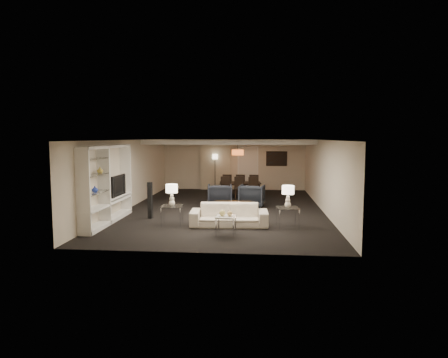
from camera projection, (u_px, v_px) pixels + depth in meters
name	position (u px, v px, depth m)	size (l,w,h in m)	color
floor	(224.00, 209.00, 14.44)	(11.00, 11.00, 0.00)	black
ceiling	(224.00, 140.00, 14.18)	(7.00, 11.00, 0.02)	silver
wall_back	(234.00, 164.00, 19.76)	(7.00, 0.02, 2.50)	beige
wall_front	(202.00, 198.00, 8.86)	(7.00, 0.02, 2.50)	beige
wall_left	(129.00, 174.00, 14.62)	(0.02, 11.00, 2.50)	beige
wall_right	(323.00, 176.00, 14.00)	(0.02, 11.00, 2.50)	beige
ceiling_soffit	(231.00, 142.00, 17.66)	(7.00, 4.00, 0.20)	silver
curtains	(216.00, 165.00, 19.77)	(1.50, 0.12, 2.40)	beige
door	(248.00, 169.00, 19.69)	(0.90, 0.05, 2.10)	silver
painting	(277.00, 159.00, 19.50)	(0.95, 0.04, 0.65)	#142D38
media_unit	(107.00, 184.00, 12.04)	(0.38, 3.40, 2.35)	white
pendant_light	(238.00, 152.00, 17.68)	(0.52, 0.52, 0.24)	#D8591E
sofa	(229.00, 215.00, 11.68)	(2.25, 0.88, 0.66)	beige
coffee_table	(233.00, 209.00, 13.28)	(1.24, 0.72, 0.44)	black
armchair_left	(220.00, 195.00, 14.99)	(0.89, 0.92, 0.84)	black
armchair_right	(252.00, 196.00, 14.89)	(0.89, 0.92, 0.84)	black
side_table_left	(172.00, 215.00, 11.84)	(0.62, 0.62, 0.58)	white
side_table_right	(288.00, 217.00, 11.54)	(0.62, 0.62, 0.58)	white
table_lamp_left	(172.00, 195.00, 11.77)	(0.35, 0.35, 0.64)	white
table_lamp_right	(288.00, 197.00, 11.47)	(0.35, 0.35, 0.64)	white
marble_table	(226.00, 226.00, 10.60)	(0.51, 0.51, 0.51)	white
gold_gourd_a	(222.00, 213.00, 10.57)	(0.16, 0.16, 0.16)	#E9D57B
gold_gourd_b	(230.00, 213.00, 10.56)	(0.14, 0.14, 0.14)	#E9C27B
television	(115.00, 185.00, 12.60)	(0.15, 1.14, 0.66)	black
vase_blue	(95.00, 189.00, 11.12)	(0.18, 0.18, 0.18)	#2538A0
vase_amber	(100.00, 170.00, 11.47)	(0.18, 0.18, 0.18)	gold
floor_speaker	(150.00, 200.00, 12.76)	(0.13, 0.13, 1.17)	black
dining_table	(240.00, 190.00, 17.41)	(1.78, 1.00, 0.63)	black
chair_nl	(225.00, 188.00, 16.80)	(0.43, 0.43, 0.93)	black
chair_nm	(239.00, 188.00, 16.75)	(0.43, 0.43, 0.93)	black
chair_nr	(254.00, 188.00, 16.70)	(0.43, 0.43, 0.93)	black
chair_fl	(228.00, 184.00, 18.09)	(0.43, 0.43, 0.93)	black
chair_fm	(241.00, 184.00, 18.04)	(0.43, 0.43, 0.93)	black
chair_fr	(254.00, 185.00, 17.99)	(0.43, 0.43, 0.93)	black
floor_lamp	(215.00, 172.00, 19.58)	(0.26, 0.26, 1.77)	black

